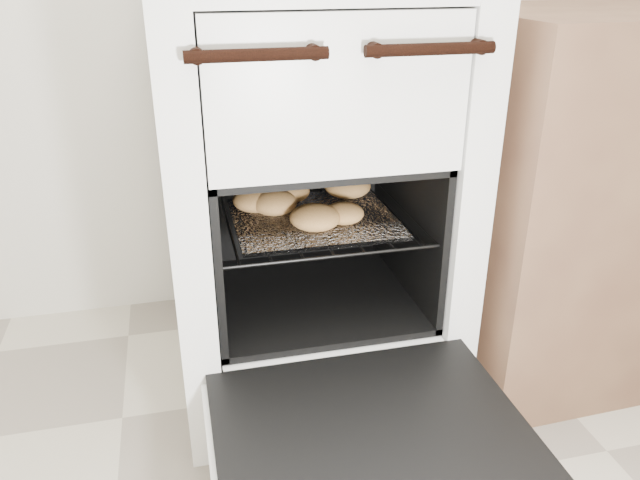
{
  "coord_description": "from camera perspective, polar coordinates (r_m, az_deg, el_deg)",
  "views": [
    {
      "loc": [
        -0.16,
        -0.15,
        0.95
      ],
      "look_at": [
        0.12,
        1.01,
        0.41
      ],
      "focal_mm": 35.0,
      "sensor_mm": 36.0,
      "label": 1
    }
  ],
  "objects": [
    {
      "name": "oven_door",
      "position": [
        1.13,
        4.55,
        -17.12
      ],
      "size": [
        0.55,
        0.43,
        0.04
      ],
      "color": "black",
      "rests_on": "stove"
    },
    {
      "name": "stove",
      "position": [
        1.43,
        -1.39,
        4.25
      ],
      "size": [
        0.61,
        0.68,
        0.93
      ],
      "color": "white",
      "rests_on": "ground"
    },
    {
      "name": "oven_rack",
      "position": [
        1.38,
        -0.79,
        2.07
      ],
      "size": [
        0.44,
        0.43,
        0.01
      ],
      "color": "black",
      "rests_on": "stove"
    },
    {
      "name": "baked_rolls",
      "position": [
        1.39,
        -1.71,
        3.71
      ],
      "size": [
        0.36,
        0.3,
        0.05
      ],
      "color": "tan",
      "rests_on": "foil_sheet"
    },
    {
      "name": "counter",
      "position": [
        1.7,
        25.18,
        4.09
      ],
      "size": [
        0.87,
        0.59,
        0.85
      ],
      "primitive_type": "cube",
      "rotation": [
        0.0,
        0.0,
        0.03
      ],
      "color": "brown",
      "rests_on": "ground"
    },
    {
      "name": "foil_sheet",
      "position": [
        1.36,
        -0.6,
        1.99
      ],
      "size": [
        0.35,
        0.3,
        0.01
      ],
      "primitive_type": "cube",
      "color": "white",
      "rests_on": "oven_rack"
    }
  ]
}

